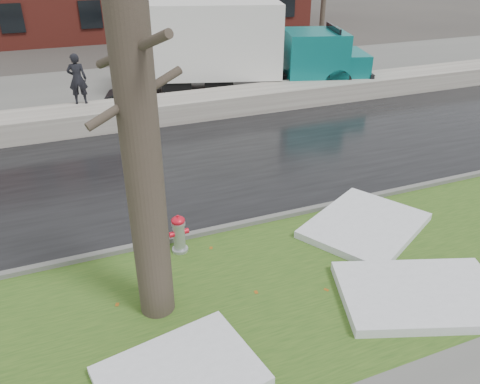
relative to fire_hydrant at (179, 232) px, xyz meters
name	(u,v)px	position (x,y,z in m)	size (l,w,h in m)	color
ground	(244,256)	(1.17, -0.61, -0.49)	(120.00, 120.00, 0.00)	#47423D
verge	(270,293)	(1.17, -1.86, -0.47)	(60.00, 4.50, 0.04)	#284B19
road	(183,168)	(1.17, 3.89, -0.47)	(60.00, 7.00, 0.03)	black
parking_lot	(130,90)	(1.17, 12.39, -0.47)	(60.00, 9.00, 0.03)	slate
curb	(227,228)	(1.17, 0.39, -0.42)	(60.00, 0.15, 0.14)	slate
snowbank	(150,111)	(1.17, 8.09, -0.11)	(60.00, 1.60, 0.75)	#B8B3A8
fire_hydrant	(179,232)	(0.00, 0.00, 0.00)	(0.41, 0.36, 0.84)	#A5A9AD
tree	(136,103)	(-0.81, -1.50, 3.19)	(1.46, 1.70, 7.21)	brown
box_truck	(238,46)	(5.39, 10.39, 1.42)	(10.84, 5.07, 3.61)	black
worker	(77,79)	(-1.05, 8.69, 1.11)	(0.61, 0.40, 1.68)	black
snow_patch_near	(365,225)	(4.00, -0.71, -0.37)	(2.60, 2.00, 0.16)	white
snow_patch_far	(180,376)	(-0.85, -3.11, -0.38)	(2.20, 1.60, 0.14)	white
snow_patch_side	(421,294)	(3.55, -3.01, -0.36)	(2.80, 1.80, 0.18)	white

